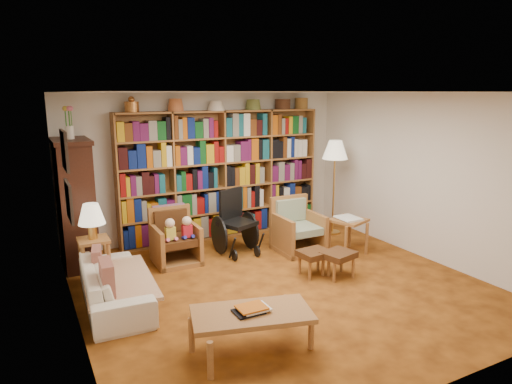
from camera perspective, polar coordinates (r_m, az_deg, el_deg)
floor at (r=6.19m, az=3.04°, el=-11.47°), size 5.00×5.00×0.00m
ceiling at (r=5.66m, az=3.33°, el=12.36°), size 5.00×5.00×0.00m
wall_back at (r=8.01m, az=-5.99°, el=3.32°), size 5.00×0.00×5.00m
wall_front at (r=3.94m, az=22.19°, el=-7.02°), size 5.00×0.00×5.00m
wall_left at (r=5.04m, az=-22.14°, el=-2.91°), size 0.00×5.00×5.00m
wall_right at (r=7.37m, az=20.15°, el=1.85°), size 0.00×5.00×5.00m
bookshelf at (r=7.94m, az=-4.18°, el=2.69°), size 3.60×0.30×2.42m
curio_cabinet at (r=7.06m, az=-21.63°, el=-1.16°), size 0.50×0.95×2.40m
framed_pictures at (r=5.25m, az=-22.57°, el=1.85°), size 0.03×0.52×0.97m
sofa at (r=5.82m, az=-17.29°, el=-10.96°), size 1.74×0.75×0.50m
sofa_throw at (r=5.80m, az=-16.83°, el=-10.44°), size 0.87×1.50×0.04m
cushion_left at (r=6.05m, az=-19.25°, el=-8.15°), size 0.17×0.36×0.34m
cushion_right at (r=5.40m, az=-18.11°, el=-10.56°), size 0.15×0.41×0.41m
side_table_lamp at (r=6.46m, az=-19.57°, el=-6.94°), size 0.39×0.39×0.61m
table_lamp at (r=6.32m, az=-19.88°, el=-2.75°), size 0.35×0.35×0.47m
armchair_leather at (r=6.98m, az=-10.19°, el=-5.85°), size 0.65×0.70×0.82m
armchair_sage at (r=7.39m, az=4.94°, el=-4.79°), size 0.69×0.72×0.85m
wheelchair at (r=7.27m, az=-2.67°, el=-3.99°), size 0.63×0.80×1.00m
floor_lamp at (r=8.12m, az=9.85°, el=4.75°), size 0.45×0.45×1.68m
side_table_papers at (r=7.33m, az=11.48°, el=-4.03°), size 0.62×0.62×0.58m
footstool_a at (r=6.42m, az=7.31°, el=-7.83°), size 0.45×0.39×0.36m
footstool_b at (r=6.41m, az=10.26°, el=-7.93°), size 0.50×0.46×0.36m
coffee_table at (r=4.60m, az=-0.54°, el=-15.24°), size 1.27×0.86×0.47m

